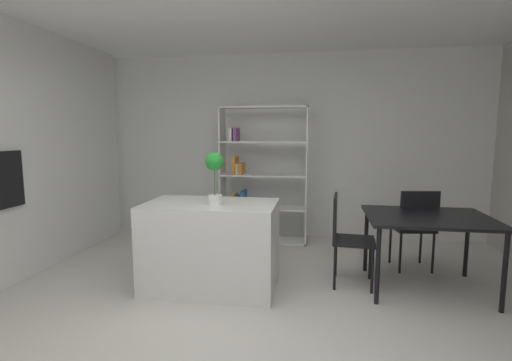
% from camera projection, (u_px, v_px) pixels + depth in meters
% --- Properties ---
extents(ground_plane, '(8.66, 8.66, 0.00)m').
position_uv_depth(ground_plane, '(234.00, 333.00, 3.02)').
color(ground_plane, beige).
extents(back_partition, '(6.31, 0.06, 2.76)m').
position_uv_depth(back_partition, '(276.00, 146.00, 5.79)').
color(back_partition, silver).
rests_on(back_partition, ground_plane).
extents(kitchen_island, '(1.32, 0.78, 0.89)m').
position_uv_depth(kitchen_island, '(211.00, 245.00, 3.86)').
color(kitchen_island, silver).
rests_on(kitchen_island, ground_plane).
extents(potted_plant_on_island, '(0.18, 0.18, 0.51)m').
position_uv_depth(potted_plant_on_island, '(214.00, 172.00, 3.70)').
color(potted_plant_on_island, white).
rests_on(potted_plant_on_island, kitchen_island).
extents(open_bookshelf, '(1.25, 0.36, 1.95)m').
position_uv_depth(open_bookshelf, '(258.00, 174.00, 5.46)').
color(open_bookshelf, white).
rests_on(open_bookshelf, ground_plane).
extents(dining_table, '(1.20, 0.98, 0.76)m').
position_uv_depth(dining_table, '(428.00, 223.00, 3.78)').
color(dining_table, black).
rests_on(dining_table, ground_plane).
extents(dining_chair_far, '(0.48, 0.46, 0.95)m').
position_uv_depth(dining_chair_far, '(416.00, 223.00, 4.30)').
color(dining_chair_far, black).
rests_on(dining_chair_far, ground_plane).
extents(dining_chair_island_side, '(0.46, 0.47, 0.95)m').
position_uv_depth(dining_chair_island_side, '(344.00, 232.00, 3.93)').
color(dining_chair_island_side, black).
rests_on(dining_chair_island_side, ground_plane).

